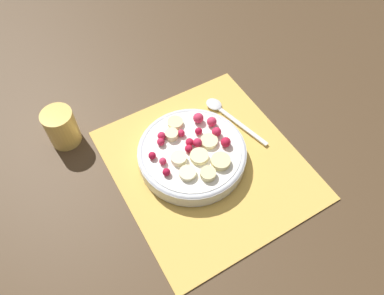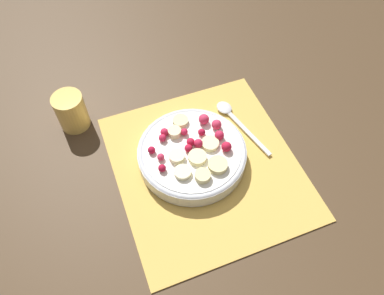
# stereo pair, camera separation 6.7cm
# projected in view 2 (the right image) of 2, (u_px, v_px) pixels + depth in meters

# --- Properties ---
(ground_plane) EXTENTS (3.00, 3.00, 0.00)m
(ground_plane) POSITION_uv_depth(u_px,v_px,m) (206.00, 167.00, 0.75)
(ground_plane) COLOR #4C3823
(placemat) EXTENTS (0.39, 0.36, 0.01)m
(placemat) POSITION_uv_depth(u_px,v_px,m) (206.00, 166.00, 0.75)
(placemat) COLOR #E0B251
(placemat) RESTS_ON ground_plane
(fruit_bowl) EXTENTS (0.22, 0.22, 0.06)m
(fruit_bowl) POSITION_uv_depth(u_px,v_px,m) (192.00, 153.00, 0.74)
(fruit_bowl) COLOR silver
(fruit_bowl) RESTS_ON placemat
(spoon) EXTENTS (0.17, 0.06, 0.01)m
(spoon) POSITION_uv_depth(u_px,v_px,m) (232.00, 116.00, 0.82)
(spoon) COLOR silver
(spoon) RESTS_ON placemat
(drinking_glass) EXTENTS (0.06, 0.06, 0.08)m
(drinking_glass) POSITION_uv_depth(u_px,v_px,m) (71.00, 111.00, 0.78)
(drinking_glass) COLOR #F4CC66
(drinking_glass) RESTS_ON ground_plane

